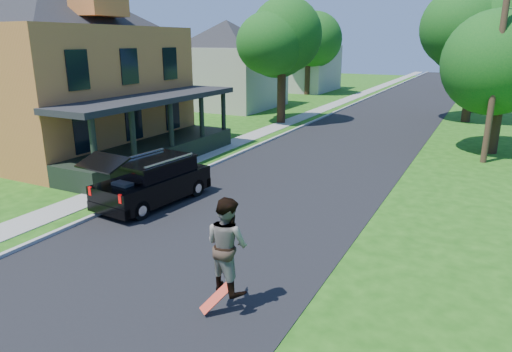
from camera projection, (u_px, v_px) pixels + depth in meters
The scene contains 18 objects.
ground at pixel (207, 235), 13.50m from camera, with size 140.00×140.00×0.00m, color #1B4E0F.
street at pixel (371, 127), 30.55m from camera, with size 8.00×120.00×0.02m, color black.
curb at pixel (314, 122), 32.32m from camera, with size 0.15×120.00×0.12m, color #999A95.
sidewalk at pixel (294, 120), 33.00m from camera, with size 1.30×120.00×0.03m, color gray.
front_walk at pixel (113, 156), 22.78m from camera, with size 6.50×1.20×0.03m, color gray.
main_house at pixel (55, 53), 22.82m from camera, with size 15.56×15.56×10.10m.
neighbor_house_mid at pixel (227, 57), 38.68m from camera, with size 12.78×12.78×8.30m.
neighbor_house_far at pixel (298, 53), 52.32m from camera, with size 12.78×12.78×8.30m.
black_suv at pixel (153, 181), 15.95m from camera, with size 2.16×4.72×2.14m.
skateboarder at pixel (227, 245), 9.42m from camera, with size 1.19×1.05×2.06m.
skateboard at pixel (216, 299), 9.49m from camera, with size 0.61×0.52×0.63m.
tree_left_mid at pixel (282, 40), 30.48m from camera, with size 6.52×6.20×8.56m.
tree_left_far at pixel (309, 36), 47.27m from camera, with size 5.79×5.73×8.95m.
tree_right_near at pixel (505, 53), 22.07m from camera, with size 5.85×6.03×7.61m.
tree_right_mid at pixel (478, 23), 30.63m from camera, with size 7.71×7.76×10.41m.
tree_right_far at pixel (490, 46), 50.85m from camera, with size 5.30×5.32×7.60m.
utility_pole_near at pixel (501, 39), 20.02m from camera, with size 1.73×0.30×10.90m.
utility_pole_far at pixel (481, 50), 35.22m from camera, with size 1.63×0.33×9.35m.
Camera 1 is at (6.98, -10.40, 5.53)m, focal length 32.00 mm.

